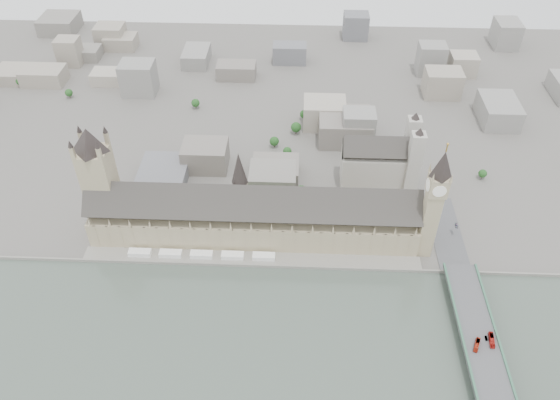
{
  "coord_description": "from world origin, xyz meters",
  "views": [
    {
      "loc": [
        35.62,
        -304.53,
        323.66
      ],
      "look_at": [
        21.04,
        38.26,
        24.84
      ],
      "focal_mm": 35.0,
      "sensor_mm": 36.0,
      "label": 1
    }
  ],
  "objects_px": {
    "westminster_bridge": "(480,350)",
    "car_approach": "(456,226)",
    "car_silver": "(486,338)",
    "westminster_abbey": "(381,162)",
    "red_bus_south": "(492,340)",
    "palace_of_westminster": "(253,216)",
    "red_bus_north": "(477,345)",
    "victoria_tower": "(99,176)",
    "elizabeth_tower": "(435,197)"
  },
  "relations": [
    {
      "from": "palace_of_westminster",
      "to": "westminster_bridge",
      "type": "xyz_separation_m",
      "value": [
        162.0,
        -107.2,
        -17.58
      ]
    },
    {
      "from": "palace_of_westminster",
      "to": "red_bus_north",
      "type": "height_order",
      "value": "palace_of_westminster"
    },
    {
      "from": "westminster_bridge",
      "to": "car_silver",
      "type": "relative_size",
      "value": 83.06
    },
    {
      "from": "westminster_bridge",
      "to": "red_bus_north",
      "type": "height_order",
      "value": "red_bus_north"
    },
    {
      "from": "red_bus_south",
      "to": "red_bus_north",
      "type": "bearing_deg",
      "value": -151.74
    },
    {
      "from": "westminster_abbey",
      "to": "car_silver",
      "type": "xyz_separation_m",
      "value": [
        55.02,
        -177.22,
        -14.19
      ]
    },
    {
      "from": "elizabeth_tower",
      "to": "victoria_tower",
      "type": "distance_m",
      "value": 260.64
    },
    {
      "from": "palace_of_westminster",
      "to": "victoria_tower",
      "type": "xyz_separation_m",
      "value": [
        -122.0,
        6.3,
        32.5
      ]
    },
    {
      "from": "elizabeth_tower",
      "to": "red_bus_north",
      "type": "distance_m",
      "value": 108.76
    },
    {
      "from": "victoria_tower",
      "to": "palace_of_westminster",
      "type": "bearing_deg",
      "value": -2.96
    },
    {
      "from": "palace_of_westminster",
      "to": "car_approach",
      "type": "distance_m",
      "value": 168.58
    },
    {
      "from": "westminster_abbey",
      "to": "red_bus_north",
      "type": "bearing_deg",
      "value": -75.58
    },
    {
      "from": "red_bus_north",
      "to": "victoria_tower",
      "type": "bearing_deg",
      "value": -179.11
    },
    {
      "from": "car_silver",
      "to": "victoria_tower",
      "type": "bearing_deg",
      "value": 162.81
    },
    {
      "from": "red_bus_north",
      "to": "car_approach",
      "type": "distance_m",
      "value": 116.74
    },
    {
      "from": "westminster_bridge",
      "to": "red_bus_north",
      "type": "distance_m",
      "value": 7.84
    },
    {
      "from": "palace_of_westminster",
      "to": "red_bus_south",
      "type": "xyz_separation_m",
      "value": [
        168.85,
        -103.86,
        -10.75
      ]
    },
    {
      "from": "westminster_bridge",
      "to": "westminster_abbey",
      "type": "xyz_separation_m",
      "value": [
        -51.08,
        182.5,
        19.96
      ]
    },
    {
      "from": "elizabeth_tower",
      "to": "westminster_bridge",
      "type": "height_order",
      "value": "elizabeth_tower"
    },
    {
      "from": "palace_of_westminster",
      "to": "red_bus_south",
      "type": "distance_m",
      "value": 198.52
    },
    {
      "from": "westminster_bridge",
      "to": "red_bus_north",
      "type": "bearing_deg",
      "value": -167.47
    },
    {
      "from": "westminster_abbey",
      "to": "victoria_tower",
      "type": "bearing_deg",
      "value": -163.5
    },
    {
      "from": "westminster_abbey",
      "to": "car_silver",
      "type": "bearing_deg",
      "value": -72.75
    },
    {
      "from": "palace_of_westminster",
      "to": "car_approach",
      "type": "xyz_separation_m",
      "value": [
        167.98,
        8.24,
        -11.69
      ]
    },
    {
      "from": "victoria_tower",
      "to": "car_silver",
      "type": "relative_size",
      "value": 25.56
    },
    {
      "from": "elizabeth_tower",
      "to": "red_bus_south",
      "type": "height_order",
      "value": "elizabeth_tower"
    },
    {
      "from": "victoria_tower",
      "to": "westminster_bridge",
      "type": "distance_m",
      "value": 309.91
    },
    {
      "from": "westminster_bridge",
      "to": "car_silver",
      "type": "height_order",
      "value": "car_silver"
    },
    {
      "from": "elizabeth_tower",
      "to": "red_bus_south",
      "type": "distance_m",
      "value": 107.58
    },
    {
      "from": "palace_of_westminster",
      "to": "car_silver",
      "type": "height_order",
      "value": "palace_of_westminster"
    },
    {
      "from": "westminster_bridge",
      "to": "car_approach",
      "type": "relative_size",
      "value": 61.25
    },
    {
      "from": "car_silver",
      "to": "car_approach",
      "type": "bearing_deg",
      "value": 92.35
    },
    {
      "from": "elizabeth_tower",
      "to": "car_silver",
      "type": "height_order",
      "value": "elizabeth_tower"
    },
    {
      "from": "elizabeth_tower",
      "to": "westminster_abbey",
      "type": "bearing_deg",
      "value": 107.29
    },
    {
      "from": "victoria_tower",
      "to": "westminster_abbey",
      "type": "distance_m",
      "value": 244.79
    },
    {
      "from": "palace_of_westminster",
      "to": "westminster_bridge",
      "type": "bearing_deg",
      "value": -33.49
    },
    {
      "from": "red_bus_north",
      "to": "red_bus_south",
      "type": "xyz_separation_m",
      "value": [
        10.78,
        4.22,
        0.12
      ]
    },
    {
      "from": "car_approach",
      "to": "palace_of_westminster",
      "type": "bearing_deg",
      "value": -178.89
    },
    {
      "from": "victoria_tower",
      "to": "car_approach",
      "type": "xyz_separation_m",
      "value": [
        289.98,
        1.94,
        -44.19
      ]
    },
    {
      "from": "elizabeth_tower",
      "to": "car_silver",
      "type": "bearing_deg",
      "value": -72.79
    },
    {
      "from": "palace_of_westminster",
      "to": "westminster_bridge",
      "type": "relative_size",
      "value": 0.82
    },
    {
      "from": "victoria_tower",
      "to": "red_bus_north",
      "type": "bearing_deg",
      "value": -22.21
    },
    {
      "from": "elizabeth_tower",
      "to": "red_bus_north",
      "type": "xyz_separation_m",
      "value": [
        20.06,
        -96.38,
        -46.24
      ]
    },
    {
      "from": "westminster_abbey",
      "to": "red_bus_north",
      "type": "xyz_separation_m",
      "value": [
        47.14,
        -183.38,
        -13.24
      ]
    },
    {
      "from": "westminster_abbey",
      "to": "red_bus_south",
      "type": "bearing_deg",
      "value": -72.08
    },
    {
      "from": "elizabeth_tower",
      "to": "palace_of_westminster",
      "type": "bearing_deg",
      "value": 175.15
    },
    {
      "from": "victoria_tower",
      "to": "red_bus_north",
      "type": "height_order",
      "value": "victoria_tower"
    },
    {
      "from": "westminster_abbey",
      "to": "westminster_bridge",
      "type": "bearing_deg",
      "value": -74.36
    },
    {
      "from": "westminster_abbey",
      "to": "car_silver",
      "type": "relative_size",
      "value": 17.38
    },
    {
      "from": "westminster_bridge",
      "to": "victoria_tower",
      "type": "bearing_deg",
      "value": 158.22
    }
  ]
}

